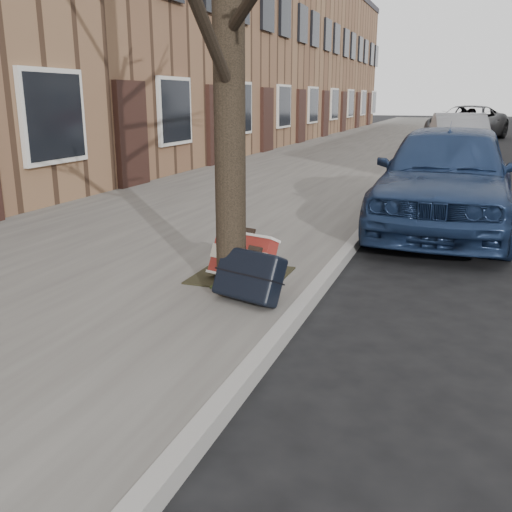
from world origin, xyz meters
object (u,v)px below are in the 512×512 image
(car_near_front, at_px, (447,176))
(car_near_mid, at_px, (459,137))
(suitcase_red, at_px, (243,257))
(suitcase_navy, at_px, (249,275))

(car_near_front, distance_m, car_near_mid, 9.76)
(suitcase_red, bearing_deg, car_near_front, 80.40)
(suitcase_navy, relative_size, car_near_front, 0.14)
(suitcase_navy, relative_size, car_near_mid, 0.14)
(suitcase_red, relative_size, car_near_mid, 0.15)
(suitcase_navy, bearing_deg, car_near_mid, 101.93)
(suitcase_red, bearing_deg, car_near_mid, 98.45)
(car_near_front, xyz_separation_m, car_near_mid, (-0.02, 9.76, -0.07))
(suitcase_red, relative_size, car_near_front, 0.14)
(car_near_mid, bearing_deg, suitcase_red, -104.76)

